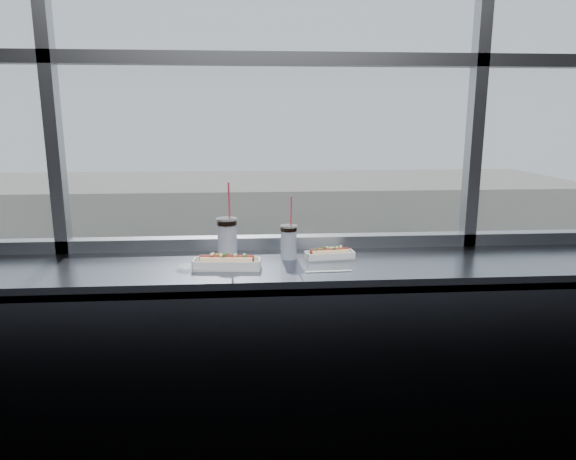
{
  "coord_description": "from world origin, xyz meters",
  "views": [
    {
      "loc": [
        -0.1,
        -0.98,
        1.73
      ],
      "look_at": [
        0.06,
        1.23,
        1.25
      ],
      "focal_mm": 32.0,
      "sensor_mm": 36.0,
      "label": 1
    }
  ],
  "objects": [
    {
      "name": "wall_back_lower",
      "position": [
        0.0,
        1.5,
        0.55
      ],
      "size": [
        6.0,
        0.0,
        6.0
      ],
      "primitive_type": "plane",
      "rotation": [
        1.57,
        0.0,
        0.0
      ],
      "color": "black",
      "rests_on": "ground"
    },
    {
      "name": "counter",
      "position": [
        0.0,
        1.23,
        1.07
      ],
      "size": [
        6.0,
        0.55,
        0.06
      ],
      "primitive_type": "cube",
      "color": "slate",
      "rests_on": "ground"
    },
    {
      "name": "counter_fascia",
      "position": [
        0.0,
        0.97,
        0.55
      ],
      "size": [
        6.0,
        0.04,
        1.04
      ],
      "primitive_type": "cube",
      "color": "slate",
      "rests_on": "ground"
    },
    {
      "name": "hotdog_tray_left",
      "position": [
        -0.21,
        1.15,
        1.13
      ],
      "size": [
        0.29,
        0.12,
        0.07
      ],
      "rotation": [
        0.0,
        0.0,
        -0.08
      ],
      "color": "white",
      "rests_on": "counter"
    },
    {
      "name": "hotdog_tray_right",
      "position": [
        0.26,
        1.28,
        1.12
      ],
      "size": [
        0.23,
        0.1,
        0.06
      ],
      "rotation": [
        0.0,
        0.0,
        0.12
      ],
      "color": "white",
      "rests_on": "counter"
    },
    {
      "name": "soda_cup_left",
      "position": [
        -0.21,
        1.33,
        1.2
      ],
      "size": [
        0.1,
        0.1,
        0.36
      ],
      "color": "white",
      "rests_on": "counter"
    },
    {
      "name": "soda_cup_right",
      "position": [
        0.07,
        1.3,
        1.19
      ],
      "size": [
        0.08,
        0.08,
        0.29
      ],
      "color": "white",
      "rests_on": "counter"
    },
    {
      "name": "loose_straw",
      "position": [
        0.22,
        1.07,
        1.1
      ],
      "size": [
        0.2,
        0.02,
        0.01
      ],
      "primitive_type": "cylinder",
      "rotation": [
        0.0,
        1.57,
        0.04
      ],
      "color": "white",
      "rests_on": "counter"
    },
    {
      "name": "wrapper",
      "position": [
        -0.36,
        1.16,
        1.11
      ],
      "size": [
        0.11,
        0.08,
        0.03
      ],
      "primitive_type": "ellipsoid",
      "color": "silver",
      "rests_on": "counter"
    },
    {
      "name": "plaza_ground",
      "position": [
        0.0,
        45.0,
        -11.0
      ],
      "size": [
        120.0,
        120.0,
        0.0
      ],
      "primitive_type": "plane",
      "color": "silver",
      "rests_on": "ground"
    },
    {
      "name": "street_asphalt",
      "position": [
        0.0,
        21.5,
        -10.97
      ],
      "size": [
        80.0,
        10.0,
        0.06
      ],
      "primitive_type": "cube",
      "color": "black",
      "rests_on": "plaza_ground"
    },
    {
      "name": "far_sidewalk",
      "position": [
        0.0,
        29.5,
        -10.98
      ],
      "size": [
        80.0,
        6.0,
        0.04
      ],
      "primitive_type": "cube",
      "color": "silver",
      "rests_on": "plaza_ground"
    },
    {
      "name": "far_building",
      "position": [
        0.0,
        39.5,
        -7.0
      ],
      "size": [
        50.0,
        14.0,
        8.0
      ],
      "primitive_type": "cube",
      "color": "gray",
      "rests_on": "plaza_ground"
    },
    {
      "name": "car_far_a",
      "position": [
        -8.69,
        25.5,
        -10.01
      ],
      "size": [
        2.56,
        5.68,
        1.86
      ],
      "primitive_type": "imported",
      "rotation": [
        0.0,
        0.0,
        1.61
      ],
      "color": "black",
      "rests_on": "street_asphalt"
    },
    {
      "name": "car_far_c",
      "position": [
        13.11,
        25.5,
        -9.93
      ],
      "size": [
        2.97,
        6.23,
        2.02
      ],
      "primitive_type": "imported",
      "rotation": [
        0.0,
        0.0,
        1.5
      ],
      "color": "beige",
      "rests_on": "street_asphalt"
    },
    {
      "name": "car_near_b",
      "position": [
        -5.81,
        17.5,
        -9.98
      ],
      "size": [
        2.79,
        5.9,
        1.91
      ],
      "primitive_type": "imported",
      "rotation": [
        0.0,
        0.0,
        1.64
      ],
      "color": "black",
      "rests_on": "street_asphalt"
    },
    {
      "name": "car_near_c",
      "position": [
        -0.52,
        17.5,
        -10.02
      ],
      "size": [
        2.35,
        5.56,
        1.85
      ],
      "primitive_type": "imported",
      "rotation": [
        0.0,
        0.0,
        1.56
      ],
      "color": "#5D2006",
      "rests_on": "street_asphalt"
    },
    {
      "name": "car_far_b",
      "position": [
        2.99,
        25.5,
        -9.94
      ],
      "size": [
        3.08,
        6.22,
        2.0
      ],
      "primitive_type": "imported",
      "rotation": [
        0.0,
        0.0,
        1.47
      ],
      "color": "maroon",
      "rests_on": "street_asphalt"
    },
    {
      "name": "car_near_d",
      "position": [
        5.31,
        17.5,
        -10.02
      ],
      "size": [
        2.47,
        5.59,
        1.84
      ],
      "primitive_type": "imported",
      "rotation": [
        0.0,
        0.0,
        1.6
      ],
      "color": "white",
      "rests_on": "street_asphalt"
    },
    {
      "name": "pedestrian_a",
      "position": [
        -4.44,
        28.9,
        -9.84
      ],
      "size": [
        1.0,
        0.75,
        2.25
      ],
      "primitive_type": "imported",
      "rotation": [
        0.0,
        0.0,
        3.14
      ],
      "color": "#66605B",
      "rests_on": "far_sidewalk"
    },
    {
      "name": "pedestrian_c",
      "position": [
        4.12,
        29.94,
        -9.88
      ],
      "size": [
        0.72,
        0.96,
        2.15
      ],
      "primitive_type": "imported",
      "rotation": [
        0.0,
        0.0,
        1.57
      ],
      "color": "#66605B",
      "rests_on": "far_sidewalk"
    },
    {
      "name": "pedestrian_b",
      "position": [
        -2.44,
        29.19,
        -9.95
      ],
      "size": [
        0.67,
        0.89,
        2.01
      ],
      "primitive_type": "imported",
      "rotation": [
        0.0,
        0.0,
        4.71
      ],
      "color": "#66605B",
      "rests_on": "far_sidewalk"
    },
    {
      "name": "tree_left",
      "position": [
        -9.03,
        29.5,
        -7.47
      ],
      "size": [
        3.33,
        3.33,
        5.2
      ],
      "color": "#47382B",
      "rests_on": "far_sidewalk"
    },
    {
      "name": "tree_center",
      "position": [
        0.04,
        29.5,
        -7.48
      ],
      "size": [
        3.33,
        3.33,
        5.2
      ],
      "color": "#47382B",
      "rests_on": "far_sidewalk"
    },
    {
      "name": "tree_right",
      "position": [
        9.67,
        29.5,
        -7.27
      ],
      "size": [
        3.52,
        3.52,
        5.49
      ],
      "color": "#47382B",
      "rests_on": "far_sidewalk"
    }
  ]
}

